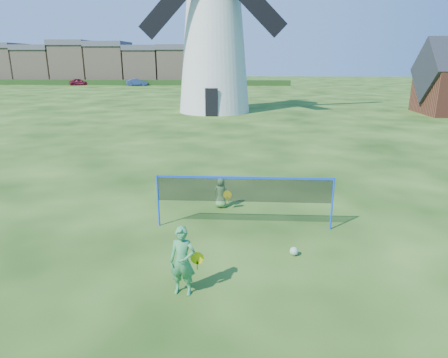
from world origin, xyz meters
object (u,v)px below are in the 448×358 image
play_ball (294,251)px  car_right (137,82)px  windmill (214,35)px  car_left (79,82)px  badminton_net (244,190)px  player_boy (221,193)px  player_girl (183,261)px

play_ball → car_right: size_ratio=0.06×
windmill → car_left: 48.54m
badminton_net → player_boy: (-0.77, 1.61, -0.63)m
car_left → car_right: 11.40m
car_right → badminton_net: bearing=179.3°
car_left → windmill: bearing=-167.5°
play_ball → windmill: bearing=98.5°
windmill → car_left: windmill is taller
player_girl → play_ball: player_girl is taller
play_ball → car_left: car_left is taller
player_boy → play_ball: bearing=133.1°
player_boy → car_right: (-19.74, 62.64, 0.13)m
player_girl → car_right: size_ratio=0.39×
windmill → player_boy: 25.85m
badminton_net → car_left: (-31.88, 65.06, -0.52)m
player_girl → car_right: (-19.26, 67.72, -0.11)m
windmill → play_ball: windmill is taller
player_boy → car_left: (-31.11, 63.45, 0.12)m
badminton_net → player_boy: 1.90m
badminton_net → play_ball: size_ratio=22.95×
badminton_net → play_ball: (1.27, -1.65, -1.03)m
windmill → player_boy: bearing=-85.0°
windmill → car_right: windmill is taller
car_left → car_right: bearing=-118.5°
play_ball → car_right: (-21.77, 65.91, 0.53)m
car_left → car_right: (11.37, -0.81, 0.02)m
car_right → play_ball: bearing=179.9°
windmill → play_ball: size_ratio=85.42×
player_boy → car_left: 70.66m
player_girl → car_right: bearing=113.6°
windmill → play_ball: bearing=-81.5°
player_girl → badminton_net: bearing=78.0°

